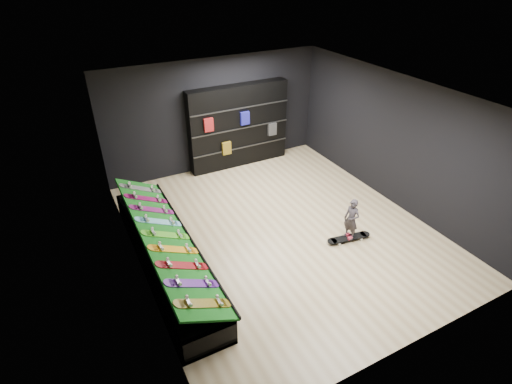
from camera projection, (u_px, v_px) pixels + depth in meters
name	position (u px, v px, depth m)	size (l,w,h in m)	color
floor	(280.00, 230.00, 8.75)	(6.00, 7.00, 0.01)	#C7B286
ceiling	(286.00, 96.00, 7.20)	(6.00, 7.00, 0.01)	white
wall_back	(215.00, 115.00, 10.63)	(6.00, 0.02, 3.00)	black
wall_front	(417.00, 278.00, 5.32)	(6.00, 0.02, 3.00)	black
wall_left	(131.00, 207.00, 6.79)	(0.02, 7.00, 3.00)	black
wall_right	(395.00, 141.00, 9.17)	(0.02, 7.00, 3.00)	black
display_rack	(166.00, 256.00, 7.61)	(0.90, 4.50, 0.50)	black
turf_ramp	(166.00, 236.00, 7.39)	(1.00, 4.50, 0.04)	#0D5310
back_shelving	(238.00, 126.00, 10.92)	(2.84, 0.33, 2.27)	black
floor_skateboard	(349.00, 239.00, 8.40)	(0.98, 0.22, 0.09)	black
child	(350.00, 226.00, 8.24)	(0.21, 0.15, 0.55)	black
display_board_0	(203.00, 303.00, 5.94)	(0.98, 0.22, 0.09)	yellow
display_board_1	(192.00, 283.00, 6.30)	(0.98, 0.22, 0.09)	purple
display_board_2	(183.00, 265.00, 6.66)	(0.98, 0.22, 0.09)	red
display_board_3	(174.00, 249.00, 7.02)	(0.98, 0.22, 0.09)	orange
display_board_4	(166.00, 235.00, 7.38)	(0.98, 0.22, 0.09)	green
display_board_5	(159.00, 222.00, 7.74)	(0.98, 0.22, 0.09)	#0CB2E5
display_board_6	(152.00, 210.00, 8.10)	(0.98, 0.22, 0.09)	#2626BF
display_board_7	(146.00, 199.00, 8.46)	(0.98, 0.22, 0.09)	#E5198C
display_board_8	(141.00, 188.00, 8.83)	(0.98, 0.22, 0.09)	black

